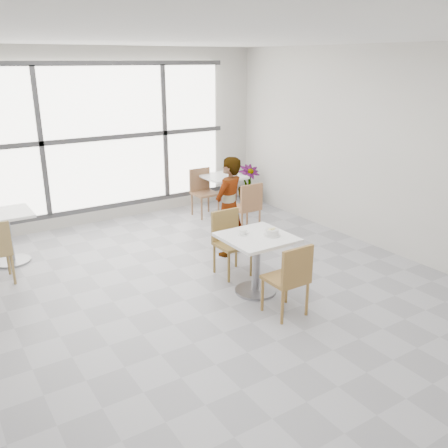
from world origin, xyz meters
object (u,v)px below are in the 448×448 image
chair_near (290,276)px  bg_chair_right_near (248,205)px  chair_far (229,238)px  bg_table_left (7,230)px  main_table (256,253)px  bg_table_right (223,189)px  coffee_cup (243,232)px  bg_chair_right_far (203,189)px  oatmeal_bowl (272,232)px  plant_right (248,185)px  person (229,207)px

chair_near → bg_chair_right_near: same height
chair_far → bg_table_left: size_ratio=1.16×
main_table → bg_table_right: size_ratio=1.07×
chair_near → coffee_cup: size_ratio=5.47×
coffee_cup → bg_chair_right_far: bearing=68.4°
chair_near → oatmeal_bowl: bearing=-108.9°
chair_far → main_table: bearing=-94.1°
chair_far → plant_right: (2.17, 2.58, -0.11)m
bg_chair_right_far → plant_right: 1.17m
chair_near → chair_far: (0.09, 1.37, 0.00)m
chair_near → coffee_cup: 0.87m
main_table → person: bearing=71.8°
oatmeal_bowl → person: (0.24, 1.31, -0.05)m
bg_table_right → bg_chair_right_far: bg_chair_right_far is taller
chair_near → bg_table_left: chair_near is taller
bg_table_left → bg_table_right: size_ratio=1.00×
chair_far → bg_chair_right_near: (1.11, 1.13, 0.00)m
oatmeal_bowl → bg_table_left: 3.78m
chair_far → plant_right: size_ratio=1.12×
main_table → chair_near: 0.69m
chair_near → bg_table_right: bearing=-111.7°
main_table → person: 1.31m
oatmeal_bowl → coffee_cup: bearing=143.2°
coffee_cup → bg_chair_right_far: (1.18, 2.97, -0.28)m
oatmeal_bowl → person: bearing=79.7°
person → oatmeal_bowl: bearing=55.9°
main_table → coffee_cup: (-0.12, 0.13, 0.26)m
main_table → coffee_cup: size_ratio=5.03×
bg_table_right → plant_right: (0.83, 0.35, -0.10)m
chair_far → coffee_cup: chair_far is taller
chair_far → bg_table_left: bearing=140.9°
main_table → person: size_ratio=0.54×
bg_table_left → bg_chair_right_near: size_ratio=0.86×
chair_far → oatmeal_bowl: (0.12, -0.76, 0.29)m
main_table → chair_far: bearing=85.9°
oatmeal_bowl → person: person is taller
plant_right → chair_far: bearing=-130.1°
coffee_cup → bg_table_left: bearing=131.9°
chair_near → bg_table_right: chair_near is taller
bg_table_left → chair_near: bearing=-54.9°
oatmeal_bowl → bg_chair_right_far: (0.89, 3.19, -0.29)m
oatmeal_bowl → plant_right: size_ratio=0.27×
main_table → bg_chair_right_near: bg_chair_right_near is taller
chair_near → bg_chair_right_near: bearing=-115.7°
person → bg_table_left: bearing=-51.0°
main_table → bg_chair_right_near: 2.15m
oatmeal_bowl → bg_table_left: (-2.57, 2.76, -0.31)m
plant_right → bg_table_left: bearing=-172.8°
bg_chair_right_near → plant_right: bg_chair_right_near is taller
chair_far → person: (0.36, 0.55, 0.24)m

